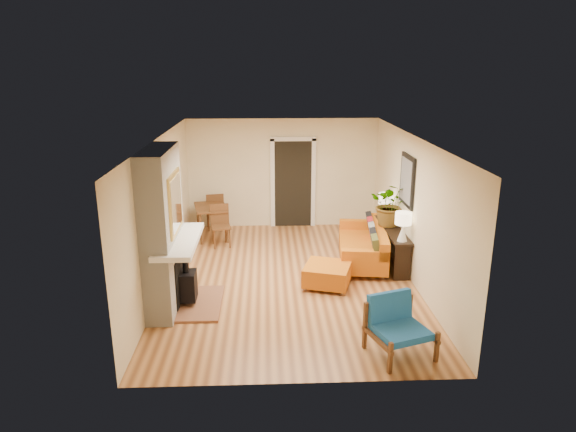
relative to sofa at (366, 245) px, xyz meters
name	(u,v)px	position (x,y,z in m)	size (l,w,h in m)	color
room_shell	(310,181)	(-0.98, 1.85, 0.89)	(6.50, 6.50, 6.50)	tan
fireplace	(165,234)	(-3.59, -1.79, 0.89)	(1.09, 1.68, 2.60)	white
sofa	(366,245)	(0.00, 0.00, 0.00)	(1.11, 2.12, 0.80)	silver
ottoman	(327,274)	(-0.91, -1.13, -0.12)	(0.97, 0.97, 0.39)	silver
blue_chair	(396,323)	(-0.22, -3.33, 0.08)	(0.97, 0.96, 0.80)	brown
dining_table	(214,212)	(-3.16, 1.64, 0.24)	(0.94, 1.71, 0.90)	brown
console_table	(392,236)	(0.49, -0.11, 0.23)	(0.34, 1.85, 0.72)	black
lamp_near	(403,223)	(0.49, -0.84, 0.71)	(0.30, 0.30, 0.54)	white
lamp_far	(386,203)	(0.49, 0.56, 0.71)	(0.30, 0.30, 0.54)	white
houseplant	(391,204)	(0.48, 0.08, 0.82)	(0.80, 0.69, 0.89)	#1E5919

